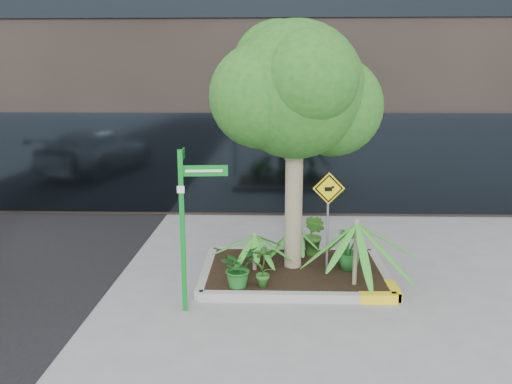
{
  "coord_description": "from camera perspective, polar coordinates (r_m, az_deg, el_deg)",
  "views": [
    {
      "loc": [
        -0.25,
        -8.29,
        3.48
      ],
      "look_at": [
        -0.5,
        0.2,
        1.59
      ],
      "focal_mm": 35.0,
      "sensor_mm": 36.0,
      "label": 1
    }
  ],
  "objects": [
    {
      "name": "palm_back",
      "position": [
        9.47,
        4.56,
        -4.1
      ],
      "size": [
        0.75,
        0.75,
        0.84
      ],
      "color": "gray",
      "rests_on": "ground"
    },
    {
      "name": "tree",
      "position": [
        8.75,
        4.53,
        11.5
      ],
      "size": [
        3.04,
        2.7,
        4.56
      ],
      "color": "gray",
      "rests_on": "ground"
    },
    {
      "name": "ground",
      "position": [
        9.0,
        3.17,
        -10.24
      ],
      "size": [
        80.0,
        80.0,
        0.0
      ],
      "primitive_type": "plane",
      "color": "gray",
      "rests_on": "ground"
    },
    {
      "name": "planter",
      "position": [
        9.22,
        4.59,
        -9.0
      ],
      "size": [
        3.35,
        2.36,
        0.15
      ],
      "color": "#9E9E99",
      "rests_on": "ground"
    },
    {
      "name": "cattle_sign",
      "position": [
        8.7,
        8.26,
        -1.58
      ],
      "size": [
        0.56,
        0.13,
        1.82
      ],
      "rotation": [
        0.0,
        0.0,
        0.08
      ],
      "color": "slate",
      "rests_on": "ground"
    },
    {
      "name": "shrub_b",
      "position": [
        9.19,
        10.59,
        -6.39
      ],
      "size": [
        0.6,
        0.6,
        0.76
      ],
      "primitive_type": "imported",
      "rotation": [
        0.0,
        0.0,
        2.44
      ],
      "color": "#1B5A20",
      "rests_on": "planter"
    },
    {
      "name": "palm_front",
      "position": [
        8.33,
        11.45,
        -3.51
      ],
      "size": [
        1.28,
        1.28,
        1.42
      ],
      "color": "gray",
      "rests_on": "ground"
    },
    {
      "name": "street_sign_post",
      "position": [
        7.55,
        -8.06,
        -2.36
      ],
      "size": [
        0.76,
        0.74,
        2.51
      ],
      "rotation": [
        0.0,
        0.0,
        0.09
      ],
      "color": "#0B8321",
      "rests_on": "ground"
    },
    {
      "name": "shrub_a",
      "position": [
        8.32,
        -2.07,
        -8.56
      ],
      "size": [
        0.84,
        0.84,
        0.67
      ],
      "primitive_type": "imported",
      "rotation": [
        0.0,
        0.0,
        0.95
      ],
      "color": "#1A5C1E",
      "rests_on": "planter"
    },
    {
      "name": "shrub_c",
      "position": [
        8.29,
        0.87,
        -8.35
      ],
      "size": [
        0.45,
        0.45,
        0.75
      ],
      "primitive_type": "imported",
      "rotation": [
        0.0,
        0.0,
        3.29
      ],
      "color": "#285F1D",
      "rests_on": "planter"
    },
    {
      "name": "palm_left",
      "position": [
        8.92,
        -0.16,
        -4.93
      ],
      "size": [
        0.79,
        0.79,
        0.88
      ],
      "color": "gray",
      "rests_on": "ground"
    },
    {
      "name": "shrub_d",
      "position": [
        9.8,
        6.66,
        -4.87
      ],
      "size": [
        0.64,
        0.64,
        0.82
      ],
      "primitive_type": "imported",
      "rotation": [
        0.0,
        0.0,
        5.43
      ],
      "color": "#2A611C",
      "rests_on": "planter"
    }
  ]
}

